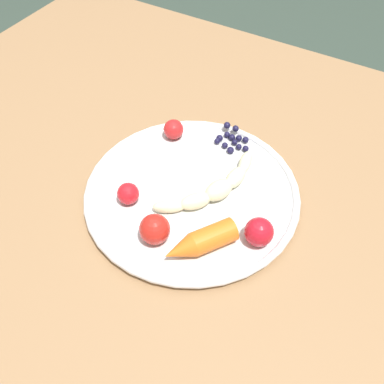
{
  "coord_description": "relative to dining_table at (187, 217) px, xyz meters",
  "views": [
    {
      "loc": [
        0.24,
        -0.4,
        1.27
      ],
      "look_at": [
        0.02,
        -0.01,
        0.74
      ],
      "focal_mm": 41.75,
      "sensor_mm": 36.0,
      "label": 1
    }
  ],
  "objects": [
    {
      "name": "banana",
      "position": [
        0.05,
        0.0,
        0.1
      ],
      "size": [
        0.1,
        0.19,
        0.03
      ],
      "color": "beige",
      "rests_on": "plate"
    },
    {
      "name": "tomato_near",
      "position": [
        0.02,
        -0.11,
        0.11
      ],
      "size": [
        0.04,
        0.04,
        0.04
      ],
      "primitive_type": "sphere",
      "color": "red",
      "rests_on": "plate"
    },
    {
      "name": "blueberry_pile",
      "position": [
        0.02,
        0.12,
        0.1
      ],
      "size": [
        0.06,
        0.06,
        0.02
      ],
      "color": "#191638",
      "rests_on": "plate"
    },
    {
      "name": "plate",
      "position": [
        0.02,
        -0.01,
        0.09
      ],
      "size": [
        0.33,
        0.33,
        0.02
      ],
      "color": "silver",
      "rests_on": "dining_table"
    },
    {
      "name": "tomato_mid",
      "position": [
        -0.07,
        0.08,
        0.11
      ],
      "size": [
        0.03,
        0.03,
        0.03
      ],
      "primitive_type": "sphere",
      "color": "red",
      "rests_on": "plate"
    },
    {
      "name": "tomato_far",
      "position": [
        -0.06,
        -0.08,
        0.1
      ],
      "size": [
        0.03,
        0.03,
        0.03
      ],
      "primitive_type": "sphere",
      "color": "red",
      "rests_on": "plate"
    },
    {
      "name": "ground_plane",
      "position": [
        0.0,
        0.0,
        -0.66
      ],
      "size": [
        6.0,
        6.0,
        0.0
      ],
      "primitive_type": "plane",
      "color": "#324238"
    },
    {
      "name": "tomato_extra",
      "position": [
        0.14,
        -0.04,
        0.11
      ],
      "size": [
        0.04,
        0.04,
        0.04
      ],
      "primitive_type": "sphere",
      "color": "red",
      "rests_on": "plate"
    },
    {
      "name": "dining_table",
      "position": [
        0.0,
        0.0,
        0.0
      ],
      "size": [
        1.22,
        0.96,
        0.73
      ],
      "color": "#95704A",
      "rests_on": "ground_plane"
    },
    {
      "name": "carrot_orange",
      "position": [
        0.08,
        -0.1,
        0.11
      ],
      "size": [
        0.09,
        0.11,
        0.03
      ],
      "color": "orange",
      "rests_on": "plate"
    }
  ]
}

